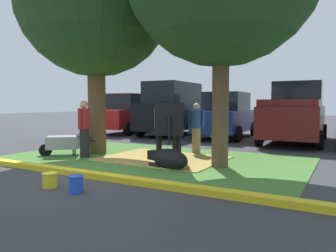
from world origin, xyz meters
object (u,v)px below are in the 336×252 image
(person_visitor_near, at_px, (84,127))
(suv_black, at_px, (173,109))
(wheelbarrow, at_px, (62,143))
(bucket_blue, at_px, (76,184))
(bucket_yellow, at_px, (50,180))
(calf_lying, at_px, (169,159))
(sedan_blue, at_px, (227,116))
(sedan_red, at_px, (130,114))
(pickup_truck_maroon, at_px, (295,114))
(cow_holstein, at_px, (167,118))
(person_handler, at_px, (196,127))

(person_visitor_near, bearing_deg, suv_black, 97.85)
(wheelbarrow, bearing_deg, bucket_blue, -39.88)
(wheelbarrow, distance_m, bucket_yellow, 3.69)
(calf_lying, distance_m, bucket_yellow, 2.74)
(sedan_blue, bearing_deg, sedan_red, -178.64)
(person_visitor_near, bearing_deg, pickup_truck_maroon, 56.48)
(calf_lying, xyz_separation_m, sedan_red, (-6.37, 7.28, 0.75))
(cow_holstein, relative_size, person_handler, 1.86)
(person_visitor_near, relative_size, sedan_blue, 0.36)
(bucket_blue, height_order, sedan_blue, sedan_blue)
(bucket_yellow, height_order, sedan_blue, sedan_blue)
(person_handler, xyz_separation_m, pickup_truck_maroon, (2.18, 4.64, 0.30))
(wheelbarrow, distance_m, sedan_blue, 7.69)
(suv_black, relative_size, pickup_truck_maroon, 0.85)
(cow_holstein, xyz_separation_m, pickup_truck_maroon, (2.55, 5.77, -0.02))
(wheelbarrow, bearing_deg, bucket_yellow, -46.31)
(suv_black, height_order, sedan_blue, suv_black)
(cow_holstein, distance_m, calf_lying, 1.80)
(sedan_blue, bearing_deg, cow_holstein, -86.63)
(pickup_truck_maroon, bearing_deg, bucket_blue, -102.79)
(wheelbarrow, bearing_deg, person_handler, 35.80)
(wheelbarrow, relative_size, sedan_red, 0.32)
(cow_holstein, relative_size, bucket_yellow, 9.97)
(bucket_blue, distance_m, sedan_red, 11.50)
(wheelbarrow, xyz_separation_m, suv_black, (-0.16, 7.11, 0.88))
(cow_holstein, xyz_separation_m, sedan_red, (-5.58, 5.94, -0.15))
(person_visitor_near, xyz_separation_m, sedan_red, (-3.56, 7.08, 0.12))
(sedan_red, distance_m, suv_black, 2.60)
(person_visitor_near, height_order, bucket_yellow, person_visitor_near)
(bucket_blue, relative_size, sedan_blue, 0.07)
(sedan_blue, bearing_deg, person_visitor_near, -103.02)
(calf_lying, distance_m, bucket_blue, 2.56)
(sedan_red, bearing_deg, cow_holstein, -46.78)
(cow_holstein, xyz_separation_m, person_visitor_near, (-2.02, -1.14, -0.27))
(wheelbarrow, relative_size, suv_black, 0.31)
(sedan_red, distance_m, pickup_truck_maroon, 8.14)
(pickup_truck_maroon, bearing_deg, sedan_red, 178.80)
(person_visitor_near, distance_m, bucket_blue, 3.69)
(calf_lying, bearing_deg, sedan_red, 131.19)
(suv_black, bearing_deg, calf_lying, -62.45)
(suv_black, bearing_deg, pickup_truck_maroon, -1.52)
(cow_holstein, bearing_deg, wheelbarrow, -157.20)
(person_handler, relative_size, wheelbarrow, 1.07)
(calf_lying, xyz_separation_m, pickup_truck_maroon, (1.76, 7.11, 0.88))
(person_handler, relative_size, bucket_blue, 5.08)
(person_visitor_near, height_order, suv_black, suv_black)
(calf_lying, height_order, bucket_blue, calf_lying)
(sedan_red, height_order, suv_black, suv_black)
(cow_holstein, height_order, bucket_blue, cow_holstein)
(person_visitor_near, distance_m, bucket_yellow, 3.30)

